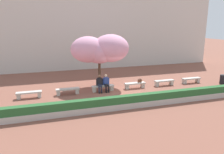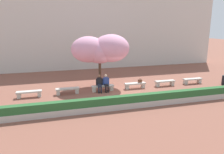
{
  "view_description": "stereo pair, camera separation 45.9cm",
  "coord_description": "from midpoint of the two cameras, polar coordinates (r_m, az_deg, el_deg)",
  "views": [
    {
      "loc": [
        -5.39,
        -15.3,
        4.97
      ],
      "look_at": [
        -0.52,
        0.2,
        1.0
      ],
      "focal_mm": 35.0,
      "sensor_mm": 36.0,
      "label": 1
    },
    {
      "loc": [
        -4.95,
        -15.43,
        4.97
      ],
      "look_at": [
        -0.52,
        0.2,
        1.0
      ],
      "focal_mm": 35.0,
      "sensor_mm": 36.0,
      "label": 2
    }
  ],
  "objects": [
    {
      "name": "building_facade",
      "position": [
        26.35,
        -6.26,
        12.11
      ],
      "size": [
        29.58,
        4.0,
        8.52
      ],
      "primitive_type": "cube",
      "color": "beige",
      "rests_on": "ground"
    },
    {
      "name": "stone_bench_near_east",
      "position": [
        17.32,
        5.24,
        -1.97
      ],
      "size": [
        1.68,
        0.43,
        0.45
      ],
      "color": "#BCB7AD",
      "rests_on": "ground"
    },
    {
      "name": "cherry_tree_main",
      "position": [
        17.48,
        -3.85,
        7.19
      ],
      "size": [
        4.6,
        3.02,
        4.18
      ],
      "color": "#473323",
      "rests_on": "ground"
    },
    {
      "name": "ground_plane",
      "position": [
        16.95,
        1.12,
        -3.31
      ],
      "size": [
        100.0,
        100.0,
        0.0
      ],
      "primitive_type": "plane",
      "color": "brown"
    },
    {
      "name": "stone_bench_far_east",
      "position": [
        19.88,
        19.34,
        -0.64
      ],
      "size": [
        1.68,
        0.43,
        0.45
      ],
      "color": "#BCB7AD",
      "rests_on": "ground"
    },
    {
      "name": "trash_bin",
      "position": [
        20.63,
        26.34,
        -0.54
      ],
      "size": [
        0.44,
        0.44,
        0.78
      ],
      "primitive_type": "cylinder",
      "color": "black",
      "rests_on": "ground"
    },
    {
      "name": "stone_bench_west_end",
      "position": [
        16.12,
        -21.62,
        -4.11
      ],
      "size": [
        1.68,
        0.43,
        0.45
      ],
      "color": "#BCB7AD",
      "rests_on": "ground"
    },
    {
      "name": "handbag",
      "position": [
        17.42,
        6.51,
        -0.96
      ],
      "size": [
        0.3,
        0.15,
        0.34
      ],
      "color": "brown",
      "rests_on": "stone_bench_near_east"
    },
    {
      "name": "stone_bench_near_west",
      "position": [
        16.1,
        -12.29,
        -3.45
      ],
      "size": [
        1.68,
        0.43,
        0.45
      ],
      "color": "#BCB7AD",
      "rests_on": "ground"
    },
    {
      "name": "stone_bench_center",
      "position": [
        16.51,
        -3.2,
        -2.72
      ],
      "size": [
        1.68,
        0.43,
        0.45
      ],
      "color": "#BCB7AD",
      "rests_on": "ground"
    },
    {
      "name": "stone_bench_east_end",
      "position": [
        18.46,
        12.78,
        -1.27
      ],
      "size": [
        1.68,
        0.43,
        0.45
      ],
      "color": "#BCB7AD",
      "rests_on": "ground"
    },
    {
      "name": "person_seated_right",
      "position": [
        16.42,
        -2.32,
        -1.36
      ],
      "size": [
        0.51,
        0.69,
        1.29
      ],
      "color": "black",
      "rests_on": "ground"
    },
    {
      "name": "person_seated_left",
      "position": [
        16.3,
        -4.06,
        -1.5
      ],
      "size": [
        0.51,
        0.71,
        1.29
      ],
      "color": "black",
      "rests_on": "ground"
    },
    {
      "name": "planter_hedge_foreground",
      "position": [
        13.52,
        6.2,
        -6.16
      ],
      "size": [
        17.11,
        0.5,
        0.8
      ],
      "color": "#BCB7AD",
      "rests_on": "ground"
    }
  ]
}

